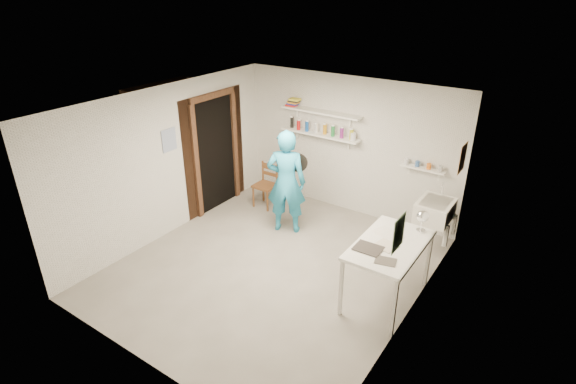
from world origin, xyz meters
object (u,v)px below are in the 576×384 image
Objects in this scene: belfast_sink at (435,211)px; desk_lamp at (423,216)px; man at (286,182)px; wall_clock at (298,163)px; wooden_chair at (265,186)px; work_table at (387,272)px.

belfast_sink is 1.03m from desk_lamp.
man is 5.56× the size of wall_clock.
man is at bearing -31.51° from wooden_chair.
wall_clock reaches higher than work_table.
man is at bearing -138.31° from wall_clock.
belfast_sink is at bearing 95.93° from desk_lamp.
man is at bearing 159.60° from work_table.
wall_clock is 0.25× the size of work_table.
wall_clock is at bearing -138.31° from man.
wall_clock is at bearing 153.92° from work_table.
work_table is at bearing -23.62° from wooden_chair.
work_table is at bearing -94.29° from belfast_sink.
wooden_chair is (-3.00, -0.20, -0.29)m from belfast_sink.
desk_lamp is at bearing -36.14° from wall_clock.
work_table reaches higher than wooden_chair.
wall_clock reaches higher than belfast_sink.
wooden_chair is 0.64× the size of work_table.
desk_lamp is (0.21, 0.51, 0.64)m from work_table.
wall_clock is (0.09, 0.20, 0.29)m from man.
work_table is (2.89, -1.27, 0.02)m from wooden_chair.
belfast_sink is at bearing -11.01° from wall_clock.
wall_clock is 1.96× the size of desk_lamp.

